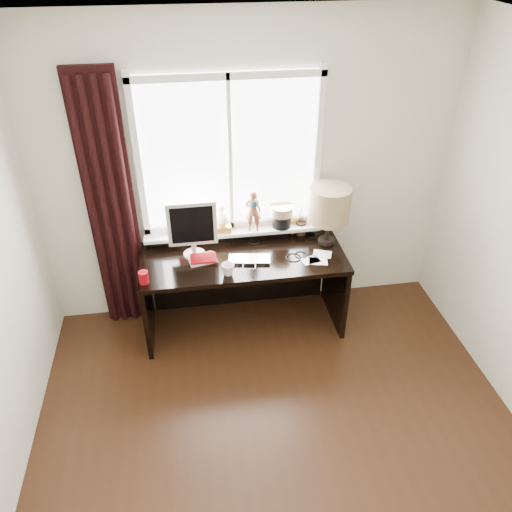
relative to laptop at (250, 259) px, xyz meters
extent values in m
cube|color=black|center=(0.05, -1.56, -0.76)|extent=(3.50, 4.00, 0.00)
cube|color=white|center=(0.05, -1.56, 1.84)|extent=(3.50, 4.00, 0.00)
cube|color=beige|center=(0.05, 0.44, 0.54)|extent=(3.50, 0.00, 2.60)
imported|color=silver|center=(0.00, 0.00, 0.00)|extent=(0.37, 0.27, 0.03)
imported|color=white|center=(-0.20, -0.16, 0.04)|extent=(0.14, 0.13, 0.10)
cylinder|color=maroon|center=(-0.85, -0.17, 0.04)|extent=(0.08, 0.08, 0.10)
cube|color=white|center=(-0.10, 0.43, 0.74)|extent=(1.40, 0.02, 1.30)
cube|color=silver|center=(-0.10, 0.40, 0.11)|extent=(1.50, 0.05, 0.05)
cube|color=silver|center=(-0.10, 0.40, 1.36)|extent=(1.50, 0.05, 0.05)
cube|color=silver|center=(-0.82, 0.40, 0.74)|extent=(0.05, 0.05, 1.40)
cube|color=silver|center=(0.63, 0.40, 0.74)|extent=(0.05, 0.05, 1.40)
cube|color=silver|center=(-0.10, 0.40, 0.74)|extent=(0.03, 0.05, 1.30)
cube|color=silver|center=(-0.10, 0.35, 0.07)|extent=(1.52, 0.18, 0.03)
cylinder|color=#670D07|center=(-0.52, 0.34, 0.21)|extent=(0.13, 0.13, 0.24)
cube|color=gold|center=(-0.19, 0.34, 0.12)|extent=(0.15, 0.12, 0.06)
sphere|color=beige|center=(-0.19, 0.34, 0.21)|extent=(0.13, 0.13, 0.13)
sphere|color=beige|center=(-0.19, 0.34, 0.31)|extent=(0.07, 0.07, 0.07)
imported|color=brown|center=(0.08, 0.32, 0.27)|extent=(0.15, 0.11, 0.38)
cylinder|color=#1E4C51|center=(0.08, 0.31, 0.36)|extent=(0.10, 0.10, 0.05)
cylinder|color=black|center=(0.33, 0.34, 0.15)|extent=(0.16, 0.16, 0.12)
cylinder|color=#8C6B4C|center=(0.33, 0.34, 0.25)|extent=(0.20, 0.20, 0.08)
cube|color=black|center=(-1.08, 0.36, 0.36)|extent=(0.38, 0.05, 2.25)
cylinder|color=black|center=(-1.22, 0.33, 0.34)|extent=(0.06, 0.06, 2.20)
cylinder|color=black|center=(-1.13, 0.33, 0.34)|extent=(0.06, 0.06, 2.20)
cylinder|color=black|center=(-1.04, 0.33, 0.34)|extent=(0.06, 0.06, 2.20)
cylinder|color=black|center=(-0.95, 0.33, 0.34)|extent=(0.06, 0.06, 2.20)
cube|color=black|center=(-0.05, 0.07, -0.03)|extent=(1.70, 0.70, 0.04)
cube|color=black|center=(-0.88, 0.07, -0.41)|extent=(0.04, 0.64, 0.71)
cube|color=black|center=(0.78, 0.07, -0.41)|extent=(0.04, 0.64, 0.71)
cube|color=black|center=(-0.05, 0.41, -0.41)|extent=(1.60, 0.03, 0.71)
cylinder|color=beige|center=(-0.44, 0.16, -0.01)|extent=(0.18, 0.18, 0.01)
cylinder|color=beige|center=(-0.44, 0.16, 0.05)|extent=(0.04, 0.04, 0.10)
cube|color=beige|center=(-0.44, 0.16, 0.29)|extent=(0.40, 0.04, 0.38)
cube|color=black|center=(-0.44, 0.14, 0.29)|extent=(0.34, 0.01, 0.32)
cube|color=beige|center=(-0.39, 0.07, 0.00)|extent=(0.25, 0.20, 0.02)
cube|color=maroon|center=(-0.38, 0.06, 0.01)|extent=(0.21, 0.15, 0.01)
cylinder|color=black|center=(0.51, 0.35, 0.05)|extent=(0.09, 0.09, 0.12)
cylinder|color=black|center=(0.49, 0.36, 0.10)|extent=(0.01, 0.01, 0.22)
cylinder|color=black|center=(0.52, 0.34, 0.08)|extent=(0.01, 0.01, 0.19)
cylinder|color=black|center=(0.51, 0.37, 0.11)|extent=(0.01, 0.01, 0.25)
cylinder|color=black|center=(0.53, 0.36, 0.07)|extent=(0.01, 0.01, 0.17)
cube|color=gold|center=(0.47, 0.37, 0.05)|extent=(0.10, 0.03, 0.13)
cube|color=#996633|center=(0.47, 0.36, 0.05)|extent=(0.08, 0.02, 0.10)
cylinder|color=black|center=(0.70, 0.18, 0.00)|extent=(0.14, 0.14, 0.03)
cylinder|color=black|center=(0.70, 0.18, 0.13)|extent=(0.03, 0.03, 0.22)
cylinder|color=tan|center=(0.70, 0.18, 0.36)|extent=(0.35, 0.35, 0.30)
cube|color=white|center=(0.55, -0.09, -0.01)|extent=(0.17, 0.14, 0.00)
cube|color=white|center=(0.61, 0.00, -0.01)|extent=(0.18, 0.16, 0.00)
cube|color=white|center=(0.50, -0.07, -0.01)|extent=(0.17, 0.14, 0.00)
torus|color=black|center=(0.36, -0.02, -0.01)|extent=(0.17, 0.17, 0.01)
torus|color=black|center=(0.43, 0.01, -0.01)|extent=(0.15, 0.15, 0.01)
torus|color=black|center=(0.08, 0.28, -0.01)|extent=(0.14, 0.14, 0.01)
camera|label=1|loc=(-0.47, -3.34, 2.30)|focal=35.00mm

